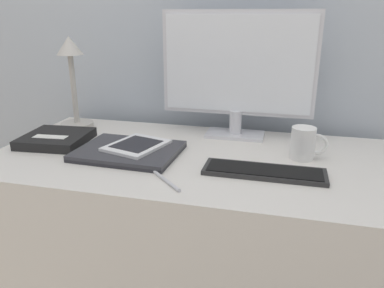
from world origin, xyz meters
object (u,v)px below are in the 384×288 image
object	(u,v)px
monitor	(238,70)
pen	(166,180)
keyboard	(264,171)
laptop	(129,151)
ereader	(137,145)
coffee_mug	(304,143)
desk_lamp	(72,75)
notebook	(56,139)

from	to	relation	value
monitor	pen	xyz separation A→B (m)	(-0.12, -0.44, -0.23)
monitor	keyboard	xyz separation A→B (m)	(0.12, -0.32, -0.23)
laptop	ereader	bearing A→B (deg)	45.82
monitor	pen	world-z (taller)	monitor
ereader	coffee_mug	distance (m)	0.51
pen	coffee_mug	bearing A→B (deg)	37.07
ereader	coffee_mug	bearing A→B (deg)	8.46
coffee_mug	pen	xyz separation A→B (m)	(-0.35, -0.26, -0.04)
desk_lamp	notebook	world-z (taller)	desk_lamp
laptop	pen	world-z (taller)	laptop
coffee_mug	monitor	bearing A→B (deg)	142.75
keyboard	laptop	xyz separation A→B (m)	(-0.42, 0.05, 0.00)
notebook	keyboard	bearing A→B (deg)	-7.47
desk_lamp	pen	xyz separation A→B (m)	(0.49, -0.39, -0.20)
monitor	pen	size ratio (longest dim) A/B	4.97
coffee_mug	ereader	bearing A→B (deg)	-171.54
monitor	coffee_mug	xyz separation A→B (m)	(0.23, -0.17, -0.18)
keyboard	desk_lamp	bearing A→B (deg)	159.26
desk_lamp	monitor	bearing A→B (deg)	4.05
laptop	notebook	distance (m)	0.29
desk_lamp	coffee_mug	xyz separation A→B (m)	(0.84, -0.13, -0.15)
ereader	desk_lamp	xyz separation A→B (m)	(-0.33, 0.21, 0.18)
monitor	ereader	distance (m)	0.43
laptop	desk_lamp	distance (m)	0.43
ereader	coffee_mug	size ratio (longest dim) A/B	2.00
laptop	ereader	world-z (taller)	ereader
laptop	notebook	world-z (taller)	notebook
monitor	ereader	world-z (taller)	monitor
coffee_mug	keyboard	bearing A→B (deg)	-125.84
monitor	notebook	bearing A→B (deg)	-158.48
keyboard	notebook	size ratio (longest dim) A/B	1.50
notebook	monitor	bearing A→B (deg)	21.52
monitor	desk_lamp	world-z (taller)	monitor
monitor	desk_lamp	xyz separation A→B (m)	(-0.61, -0.04, -0.03)
coffee_mug	pen	distance (m)	0.44
keyboard	coffee_mug	distance (m)	0.18
keyboard	ereader	xyz separation A→B (m)	(-0.40, 0.07, 0.02)
notebook	pen	bearing A→B (deg)	-24.52
ereader	notebook	distance (m)	0.30
keyboard	notebook	bearing A→B (deg)	172.53
desk_lamp	ereader	bearing A→B (deg)	-32.05
keyboard	laptop	distance (m)	0.42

